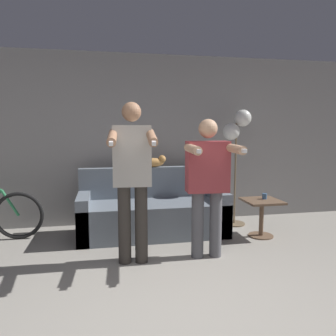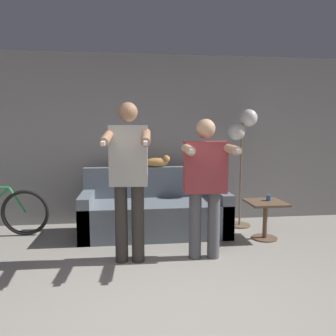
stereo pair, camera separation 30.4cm
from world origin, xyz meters
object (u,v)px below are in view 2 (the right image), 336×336
cat (157,162)px  floor_lamp (242,133)px  person_right (205,179)px  cup (269,198)px  side_table (265,212)px  couch (155,213)px  person_left (129,172)px

cat → floor_lamp: size_ratio=0.28×
person_right → cup: person_right is taller
floor_lamp → cat: bearing=175.2°
person_right → side_table: 1.24m
side_table → couch: bearing=164.2°
floor_lamp → person_left: bearing=-145.0°
person_left → floor_lamp: size_ratio=1.00×
couch → floor_lamp: 1.73m
floor_lamp → cup: size_ratio=23.03×
couch → cat: cat is taller
couch → side_table: size_ratio=3.97×
person_right → floor_lamp: (0.83, 1.17, 0.49)m
cup → floor_lamp: bearing=109.1°
person_right → person_left: bearing=-176.5°
person_right → cat: size_ratio=3.27×
couch → cup: size_ratio=26.54×
person_left → cat: (0.42, 1.28, -0.02)m
person_right → side_table: (0.96, 0.56, -0.55)m
side_table → person_left: bearing=-162.7°
person_right → couch: bearing=120.1°
person_right → side_table: size_ratio=3.10×
cat → side_table: (1.39, -0.71, -0.62)m
cup → couch: bearing=166.6°
person_left → floor_lamp: bearing=39.1°
cup → person_right: bearing=-149.1°
side_table → cup: cup is taller
person_left → couch: bearing=73.9°
cat → cup: size_ratio=6.34×
person_left → cup: bearing=22.3°
person_right → cup: 1.25m
person_left → side_table: 2.00m
cat → side_table: 1.68m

